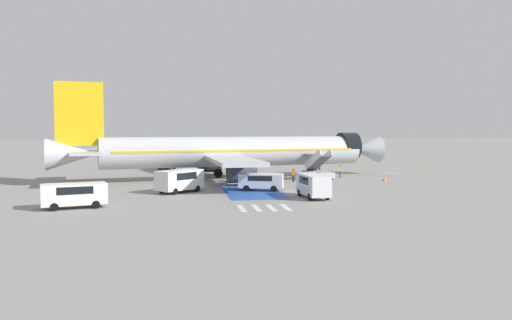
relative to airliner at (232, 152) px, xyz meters
name	(u,v)px	position (x,y,z in m)	size (l,w,h in m)	color
ground_plane	(227,179)	(-0.56, 0.18, -3.50)	(600.00, 600.00, 0.00)	gray
apron_leadline_yellow	(237,179)	(0.69, 0.14, -3.49)	(0.20, 77.81, 0.01)	gold
apron_stand_patch_blue	(252,192)	(0.69, -13.32, -3.49)	(5.66, 12.18, 0.01)	#2856A8
apron_walkway_bar_0	(242,208)	(-1.71, -23.82, -3.49)	(0.44, 3.60, 0.01)	silver
apron_walkway_bar_1	(257,208)	(-0.51, -23.82, -3.49)	(0.44, 3.60, 0.01)	silver
apron_walkway_bar_2	(271,208)	(0.69, -23.82, -3.49)	(0.44, 3.60, 0.01)	silver
apron_walkway_bar_3	(286,207)	(1.89, -23.82, -3.49)	(0.44, 3.60, 0.01)	silver
airliner	(232,152)	(0.00, 0.00, 0.00)	(43.54, 33.06, 11.75)	#B7BCC4
boarding_stairs_forward	(318,172)	(10.68, -2.39, -2.51)	(3.10, 5.51, 4.01)	#ADB2BA
fuel_tanker	(165,158)	(-8.94, 20.65, -1.83)	(3.58, 10.75, 3.31)	#38383D
service_van_0	(180,179)	(-6.60, -12.72, -2.15)	(5.02, 4.91, 2.25)	silver
service_van_1	(261,180)	(1.74, -12.52, -2.42)	(4.85, 3.06, 1.75)	silver
service_van_2	(313,184)	(5.55, -18.77, -2.20)	(2.12, 4.97, 2.17)	silver
service_van_3	(74,193)	(-14.96, -21.66, -2.29)	(5.34, 3.27, 1.99)	silver
baggage_cart	(238,183)	(-0.06, -6.95, -3.24)	(2.74, 1.76, 0.87)	gray
ground_crew_0	(293,174)	(7.00, -4.58, -2.55)	(0.48, 0.36, 1.64)	#2D2D33
ground_crew_1	(187,177)	(-5.80, -7.63, -2.43)	(0.41, 0.49, 1.83)	black
ground_crew_2	(340,170)	(14.27, -0.25, -2.53)	(0.35, 0.48, 1.68)	#2D2D33
traffic_cone_0	(384,179)	(18.37, -5.10, -3.20)	(0.53, 0.53, 0.59)	orange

